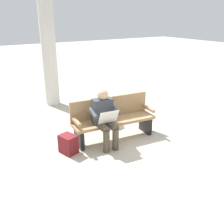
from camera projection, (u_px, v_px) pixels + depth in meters
The scene contains 5 objects.
ground_plane at pixel (114, 139), 5.64m from camera, with size 40.00×40.00×0.00m, color #B7AD99.
bench_near at pixel (113, 118), 5.54m from camera, with size 1.84×0.67×0.90m.
person_seated at pixel (105, 117), 5.16m from camera, with size 0.60×0.60×1.18m.
backpack at pixel (69, 144), 5.01m from camera, with size 0.36×0.39×0.37m.
support_pillar at pixel (49, 48), 7.24m from camera, with size 0.41×0.41×3.32m, color beige.
Camera 1 is at (2.74, 4.26, 2.55)m, focal length 41.36 mm.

